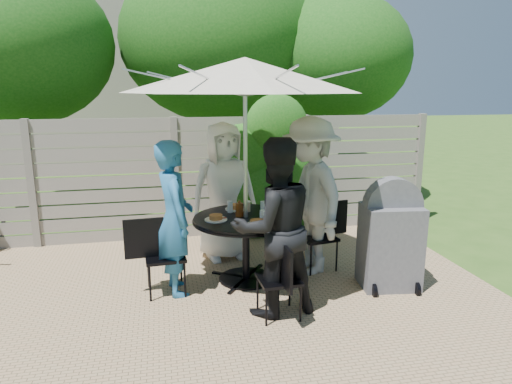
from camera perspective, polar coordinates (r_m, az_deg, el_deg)
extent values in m
plane|color=#305219|center=(4.42, -8.03, -18.10)|extent=(60.00, 60.00, 0.00)
cube|color=#9A7E59|center=(4.85, -8.47, -14.97)|extent=(7.00, 6.00, 0.02)
cube|color=gray|center=(6.92, -10.01, 1.58)|extent=(8.00, 0.10, 1.85)
ellipsoid|color=#175513|center=(6.96, 1.64, 1.63)|extent=(1.20, 0.70, 1.80)
cube|color=gray|center=(15.78, -11.46, 13.59)|extent=(10.00, 6.00, 5.00)
ellipsoid|color=#144810|center=(9.11, -27.63, 15.99)|extent=(3.20, 3.20, 2.72)
ellipsoid|color=#144810|center=(9.40, -4.74, 18.51)|extent=(3.80, 3.80, 3.23)
ellipsoid|color=#144810|center=(9.24, 10.13, 16.27)|extent=(2.80, 2.80, 2.38)
cylinder|color=black|center=(5.31, -1.29, -3.31)|extent=(1.40, 1.40, 0.03)
cylinder|color=black|center=(5.43, -1.27, -7.27)|extent=(0.09, 0.09, 0.78)
cylinder|color=black|center=(5.57, -1.25, -10.83)|extent=(0.65, 0.65, 0.04)
cylinder|color=silver|center=(5.20, -1.31, 1.40)|extent=(0.05, 0.05, 2.45)
cone|color=#B9AC99|center=(5.10, -1.39, 14.43)|extent=(3.07, 3.07, 0.37)
cube|color=black|center=(6.27, -4.26, -4.01)|extent=(0.46, 0.46, 0.03)
cube|color=black|center=(6.41, -4.69, -1.45)|extent=(0.06, 0.43, 0.44)
imported|color=white|center=(6.04, -4.00, 0.03)|extent=(0.98, 0.73, 1.84)
cube|color=black|center=(5.19, -11.27, -7.94)|extent=(0.46, 0.46, 0.03)
cube|color=black|center=(5.10, -13.81, -5.64)|extent=(0.43, 0.06, 0.44)
imported|color=#215F8F|center=(5.07, -10.15, -3.30)|extent=(0.51, 0.69, 1.73)
cube|color=black|center=(4.61, 2.86, -10.85)|extent=(0.41, 0.41, 0.03)
cube|color=black|center=(4.35, 3.66, -9.25)|extent=(0.04, 0.40, 0.41)
imported|color=black|center=(4.54, 2.31, -4.54)|extent=(0.98, 0.82, 1.81)
cube|color=black|center=(5.79, 7.63, -5.64)|extent=(0.49, 0.49, 0.03)
cube|color=black|center=(5.83, 9.51, -3.21)|extent=(0.42, 0.10, 0.43)
imported|color=#AAABA6|center=(5.59, 6.72, -0.57)|extent=(0.92, 1.35, 1.94)
cylinder|color=white|center=(5.63, -2.55, -2.13)|extent=(0.26, 0.26, 0.01)
cylinder|color=#BD7137|center=(5.62, -2.55, -1.81)|extent=(0.15, 0.15, 0.05)
cylinder|color=white|center=(5.20, -5.03, -3.46)|extent=(0.26, 0.26, 0.01)
cylinder|color=#BD7137|center=(5.19, -5.04, -3.12)|extent=(0.15, 0.15, 0.05)
cylinder|color=white|center=(4.98, 0.13, -4.14)|extent=(0.26, 0.26, 0.01)
cylinder|color=#BD7137|center=(4.97, 0.13, -3.79)|extent=(0.15, 0.15, 0.05)
cylinder|color=white|center=(5.43, 2.28, -2.69)|extent=(0.26, 0.26, 0.01)
cylinder|color=#BD7137|center=(5.42, 2.29, -2.36)|extent=(0.15, 0.15, 0.05)
cylinder|color=white|center=(5.10, 1.77, -3.74)|extent=(0.24, 0.24, 0.01)
cylinder|color=#BD7137|center=(5.09, 1.77, -3.39)|extent=(0.14, 0.14, 0.05)
cylinder|color=silver|center=(5.49, -3.25, -1.85)|extent=(0.07, 0.07, 0.14)
cylinder|color=silver|center=(5.09, 0.82, -3.03)|extent=(0.07, 0.07, 0.14)
cylinder|color=silver|center=(5.47, 0.89, -1.88)|extent=(0.07, 0.07, 0.14)
cylinder|color=#59280C|center=(5.31, -2.09, -2.24)|extent=(0.09, 0.09, 0.16)
cylinder|color=#C6B293|center=(5.52, -1.10, -1.85)|extent=(0.08, 0.08, 0.12)
cube|color=#5A5A5F|center=(5.46, 16.38, -6.63)|extent=(0.69, 0.57, 0.98)
cylinder|color=#5A5A5F|center=(5.32, 16.71, -1.66)|extent=(0.66, 0.28, 0.64)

